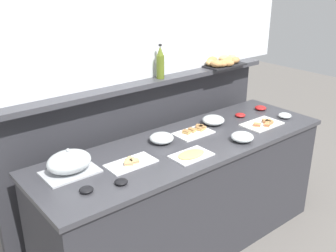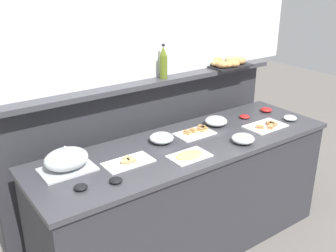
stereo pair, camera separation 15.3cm
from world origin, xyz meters
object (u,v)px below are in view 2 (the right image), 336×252
object	(u,v)px
condiment_bowl_dark	(266,110)
glass_bowl_large	(162,138)
condiment_bowl_cream	(116,180)
serving_cloche	(66,160)
glass_bowl_medium	(290,118)
sandwich_platter_side	(266,126)
sandwich_platter_rear	(128,162)
cold_cuts_platter	(189,155)
bread_basket	(228,62)
glass_bowl_extra	(243,139)
sandwich_platter_front	(196,132)
glass_bowl_small	(216,121)
condiment_bowl_red	(81,187)
olive_oil_bottle	(163,63)
condiment_bowl_teal	(245,117)

from	to	relation	value
condiment_bowl_dark	glass_bowl_large	bearing A→B (deg)	-179.99
glass_bowl_large	condiment_bowl_cream	xyz separation A→B (m)	(-0.56, -0.32, -0.02)
serving_cloche	glass_bowl_medium	world-z (taller)	serving_cloche
sandwich_platter_side	sandwich_platter_rear	bearing A→B (deg)	175.24
cold_cuts_platter	bread_basket	world-z (taller)	bread_basket
sandwich_platter_side	glass_bowl_extra	size ratio (longest dim) A/B	1.99
sandwich_platter_front	glass_bowl_extra	bearing A→B (deg)	-62.93
glass_bowl_extra	sandwich_platter_front	bearing A→B (deg)	117.07
glass_bowl_small	condiment_bowl_red	size ratio (longest dim) A/B	2.21
sandwich_platter_side	condiment_bowl_dark	size ratio (longest dim) A/B	3.22
condiment_bowl_dark	glass_bowl_small	bearing A→B (deg)	178.00
sandwich_platter_side	condiment_bowl_dark	world-z (taller)	same
bread_basket	sandwich_platter_rear	bearing A→B (deg)	-160.34
condiment_bowl_red	condiment_bowl_dark	distance (m)	1.94
glass_bowl_large	olive_oil_bottle	bearing A→B (deg)	52.81
sandwich_platter_rear	sandwich_platter_side	bearing A→B (deg)	-4.76
sandwich_platter_front	glass_bowl_extra	size ratio (longest dim) A/B	1.77
condiment_bowl_teal	olive_oil_bottle	world-z (taller)	olive_oil_bottle
cold_cuts_platter	olive_oil_bottle	xyz separation A→B (m)	(0.24, 0.65, 0.49)
glass_bowl_medium	condiment_bowl_teal	bearing A→B (deg)	136.64
sandwich_platter_side	glass_bowl_extra	world-z (taller)	glass_bowl_extra
bread_basket	condiment_bowl_dark	bearing A→B (deg)	-61.10
condiment_bowl_teal	condiment_bowl_dark	distance (m)	0.28
condiment_bowl_red	condiment_bowl_teal	size ratio (longest dim) A/B	0.94
sandwich_platter_rear	condiment_bowl_teal	bearing A→B (deg)	6.55
condiment_bowl_cream	bread_basket	world-z (taller)	bread_basket
sandwich_platter_front	glass_bowl_medium	bearing A→B (deg)	-16.40
glass_bowl_large	condiment_bowl_dark	world-z (taller)	glass_bowl_large
glass_bowl_large	condiment_bowl_teal	xyz separation A→B (m)	(0.87, -0.00, -0.02)
cold_cuts_platter	serving_cloche	size ratio (longest dim) A/B	0.83
cold_cuts_platter	olive_oil_bottle	bearing A→B (deg)	69.58
cold_cuts_platter	condiment_bowl_cream	world-z (taller)	condiment_bowl_cream
sandwich_platter_front	olive_oil_bottle	distance (m)	0.61
bread_basket	serving_cloche	bearing A→B (deg)	-168.83
sandwich_platter_side	glass_bowl_large	world-z (taller)	glass_bowl_large
condiment_bowl_dark	glass_bowl_extra	bearing A→B (deg)	-151.68
glass_bowl_extra	condiment_bowl_dark	world-z (taller)	glass_bowl_extra
serving_cloche	cold_cuts_platter	bearing A→B (deg)	-21.94
sandwich_platter_rear	glass_bowl_large	distance (m)	0.40
sandwich_platter_rear	bread_basket	bearing A→B (deg)	19.66
condiment_bowl_teal	cold_cuts_platter	bearing A→B (deg)	-160.33
olive_oil_bottle	glass_bowl_medium	bearing A→B (deg)	-34.38
olive_oil_bottle	glass_bowl_large	bearing A→B (deg)	-127.19
condiment_bowl_cream	condiment_bowl_dark	xyz separation A→B (m)	(1.71, 0.32, 0.00)
glass_bowl_small	condiment_bowl_dark	world-z (taller)	glass_bowl_small
glass_bowl_large	olive_oil_bottle	distance (m)	0.63
sandwich_platter_front	condiment_bowl_cream	bearing A→B (deg)	-160.89
glass_bowl_small	condiment_bowl_cream	size ratio (longest dim) A/B	2.26
serving_cloche	condiment_bowl_teal	size ratio (longest dim) A/B	3.85
serving_cloche	condiment_bowl_dark	size ratio (longest dim) A/B	3.25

